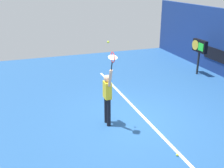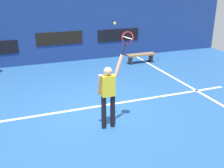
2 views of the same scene
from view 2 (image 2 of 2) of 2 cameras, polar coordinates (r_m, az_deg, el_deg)
The scene contains 12 objects.
ground_plane at distance 8.10m, azimuth -3.34°, elevation -6.07°, with size 18.00×18.00×0.00m, color #23518C.
back_wall at distance 13.16m, azimuth -11.28°, elevation 11.32°, with size 18.00×0.20×3.16m, color navy.
sponsor_banner_center at distance 13.12m, azimuth -11.07°, elevation 9.51°, with size 2.20×0.03×0.60m, color black.
sponsor_banner_starboard at distance 13.91m, azimuth 1.38°, elevation 10.39°, with size 2.20×0.03×0.60m, color black.
court_baseline at distance 8.42m, azimuth -4.12°, elevation -4.93°, with size 10.00×0.10×0.01m, color white.
court_sideline at distance 11.33m, azimuth 12.65°, elevation 1.48°, with size 0.10×7.00×0.01m, color white.
tennis_player at distance 6.89m, azimuth -0.82°, elevation -1.77°, with size 0.67×0.31×1.98m.
tennis_racket at distance 6.67m, azimuth 3.23°, elevation 9.51°, with size 0.40×0.27×0.63m.
tennis_ball at distance 6.46m, azimuth 0.60°, elevation 12.78°, with size 0.07×0.07×0.07m, color #CCE033.
court_bench at distance 13.04m, azimuth 6.16°, elevation 5.93°, with size 1.40×0.36×0.45m.
water_bottle at distance 13.54m, azimuth 9.79°, elevation 5.35°, with size 0.07×0.07×0.24m, color #338CD8.
spare_ball at distance 9.20m, azimuth 10.18°, elevation -2.74°, with size 0.07×0.07×0.07m, color #CCE033.
Camera 2 is at (-2.07, -6.92, 3.65)m, focal length 43.02 mm.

